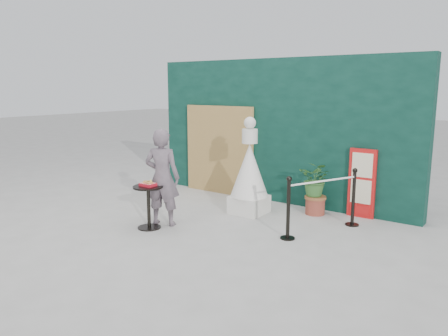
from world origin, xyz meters
The scene contains 10 objects.
ground centered at (0.00, 0.00, 0.00)m, with size 60.00×60.00×0.00m, color #ADAAA5.
back_wall centered at (0.00, 3.15, 1.50)m, with size 6.00×0.30×3.00m, color black.
bamboo_fence centered at (-1.40, 2.94, 1.00)m, with size 1.80×0.08×2.00m, color tan.
woman centered at (-0.79, 0.45, 0.86)m, with size 0.63×0.41×1.72m, color slate.
menu_board centered at (1.90, 2.95, 0.65)m, with size 0.50×0.07×1.30m.
statue centered at (0.05, 1.96, 0.76)m, with size 0.73×0.73×1.87m.
cafe_table centered at (-0.85, 0.16, 0.50)m, with size 0.52×0.52×0.75m.
food_basket centered at (-0.85, 0.16, 0.79)m, with size 0.26×0.19×0.11m.
planter centered at (1.13, 2.64, 0.60)m, with size 0.61×0.52×1.03m.
stanchion_barrier centered at (1.65, 1.74, 0.49)m, with size 0.84×1.54×1.03m.
Camera 1 is at (4.47, -4.97, 2.43)m, focal length 35.00 mm.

